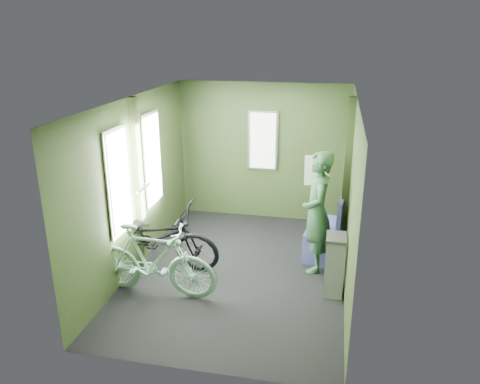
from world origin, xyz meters
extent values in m
plane|color=black|center=(0.00, 0.00, 0.00)|extent=(4.00, 4.00, 0.00)
cube|color=silver|center=(0.00, 0.00, 2.30)|extent=(2.80, 4.00, 0.02)
cube|color=#31431F|center=(0.00, 2.00, 1.15)|extent=(2.80, 0.02, 2.30)
cube|color=#31431F|center=(0.00, -2.00, 1.15)|extent=(2.80, 0.02, 2.30)
cube|color=#31431F|center=(-1.40, 0.00, 1.15)|extent=(0.02, 4.00, 2.30)
cube|color=#31431F|center=(1.40, 0.00, 1.15)|extent=(0.02, 4.00, 2.30)
cube|color=#31431F|center=(-1.36, 0.00, 1.15)|extent=(0.08, 0.12, 2.30)
cube|color=silver|center=(-1.35, -0.55, 1.35)|extent=(0.02, 0.56, 1.34)
cube|color=silver|center=(-1.35, 0.55, 1.35)|extent=(0.02, 0.56, 1.34)
cube|color=white|center=(-1.34, -0.55, 1.88)|extent=(0.00, 0.12, 0.12)
cube|color=white|center=(-1.34, 0.55, 1.88)|extent=(0.00, 0.12, 0.12)
cylinder|color=silver|center=(-1.29, 0.00, 1.10)|extent=(0.03, 0.40, 0.03)
cube|color=#31431F|center=(1.35, 0.60, 1.15)|extent=(0.10, 0.10, 2.30)
cube|color=white|center=(1.38, 0.90, 1.85)|extent=(0.02, 0.40, 0.50)
cube|color=silver|center=(0.00, 1.96, 1.35)|extent=(0.50, 0.02, 1.00)
imported|color=black|center=(-1.12, -0.12, 0.00)|extent=(1.83, 0.91, 1.04)
imported|color=#92CDB0|center=(-0.88, -0.80, 0.00)|extent=(1.63, 0.66, 1.01)
imported|color=#2B4F32|center=(1.00, 0.29, 0.82)|extent=(0.47, 0.65, 1.65)
cube|color=silver|center=(0.95, 0.59, 1.31)|extent=(0.34, 0.13, 0.40)
cube|color=slate|center=(1.26, -0.30, 0.39)|extent=(0.23, 0.32, 0.77)
cube|color=navy|center=(1.12, 0.75, 0.22)|extent=(0.60, 0.94, 0.44)
cube|color=navy|center=(1.34, 0.75, 0.69)|extent=(0.17, 0.88, 0.49)
camera|label=1|loc=(1.16, -5.50, 3.12)|focal=35.00mm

